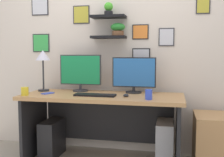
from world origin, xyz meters
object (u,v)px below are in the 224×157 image
desk (103,112)px  monitor_right (134,74)px  cell_phone (48,93)px  drawer_cabinet (216,141)px  monitor_left (80,72)px  pen_cup (149,95)px  computer_tower_right (165,143)px  coffee_mug (25,91)px  computer_tower_left (52,138)px  keyboard (95,95)px  computer_mouse (126,95)px  desk_lamp (43,59)px

desk → monitor_right: monitor_right is taller
cell_phone → drawer_cabinet: 1.89m
monitor_left → monitor_right: monitor_left is taller
drawer_cabinet → monitor_right: bearing=171.9°
monitor_right → pen_cup: size_ratio=4.98×
computer_tower_right → coffee_mug: bearing=-169.9°
cell_phone → drawer_cabinet: bearing=27.0°
computer_tower_left → monitor_right: bearing=11.5°
computer_tower_right → monitor_right: bearing=155.2°
monitor_right → computer_tower_left: bearing=-168.5°
monitor_right → pen_cup: bearing=-64.5°
monitor_left → keyboard: 0.47m
computer_mouse → desk_lamp: size_ratio=0.18×
desk → computer_mouse: size_ratio=19.56×
monitor_left → keyboard: size_ratio=1.14×
desk → cell_phone: 0.66m
desk → keyboard: keyboard is taller
computer_tower_right → drawer_cabinet: bearing=4.5°
keyboard → pen_cup: 0.59m
desk → computer_mouse: 0.38m
keyboard → pen_cup: (0.58, -0.11, 0.04)m
monitor_right → keyboard: bearing=-139.9°
pen_cup → drawer_cabinet: pen_cup is taller
monitor_left → coffee_mug: 0.68m
desk_lamp → pen_cup: bearing=-15.0°
cell_phone → drawer_cabinet: cell_phone is taller
coffee_mug → monitor_left: bearing=41.7°
pen_cup → monitor_left: bearing=153.0°
monitor_left → drawer_cabinet: monitor_left is taller
keyboard → cell_phone: bearing=175.5°
desk → computer_tower_right: bearing=-0.6°
cell_phone → desk_lamp: bearing=149.5°
monitor_left → pen_cup: monitor_left is taller
monitor_left → computer_mouse: size_ratio=5.57×
computer_mouse → computer_tower_left: size_ratio=0.21×
coffee_mug → computer_tower_left: size_ratio=0.21×
monitor_left → computer_tower_left: bearing=-147.0°
desk → desk_lamp: (-0.76, 0.07, 0.59)m
pen_cup → desk: bearing=152.8°
desk → monitor_right: (0.32, 0.16, 0.42)m
desk → computer_tower_left: size_ratio=4.17×
drawer_cabinet → cell_phone: bearing=-175.4°
desk_lamp → cell_phone: size_ratio=3.49×
coffee_mug → computer_tower_right: size_ratio=0.19×
monitor_left → desk_lamp: 0.47m
computer_mouse → desk_lamp: (-1.04, 0.21, 0.37)m
desk_lamp → coffee_mug: bearing=-98.3°
desk_lamp → pen_cup: size_ratio=4.89×
monitor_right → keyboard: (-0.37, -0.32, -0.20)m
keyboard → drawer_cabinet: (1.26, 0.19, -0.48)m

